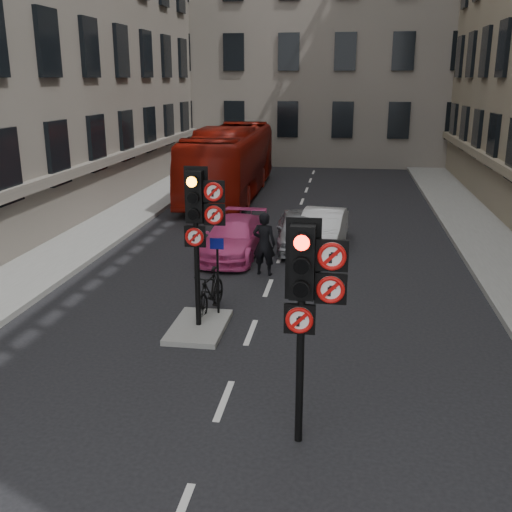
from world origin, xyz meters
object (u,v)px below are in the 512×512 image
(signal_near, at_px, (308,286))
(info_sign, at_px, (218,265))
(motorcycle, at_px, (210,292))
(motorcyclist, at_px, (264,244))
(car_pink, at_px, (234,237))
(signal_far, at_px, (199,213))
(car_silver, at_px, (299,230))
(bus_red, at_px, (230,161))
(car_white, at_px, (323,230))

(signal_near, relative_size, info_sign, 1.93)
(motorcycle, xyz_separation_m, motorcyclist, (0.87, 3.16, 0.38))
(car_pink, relative_size, motorcyclist, 2.24)
(signal_far, xyz_separation_m, car_pink, (-0.38, 5.94, -2.10))
(signal_far, bearing_deg, car_silver, 77.24)
(signal_far, relative_size, motorcyclist, 1.93)
(signal_near, height_order, signal_far, signal_far)
(signal_far, height_order, motorcyclist, signal_far)
(car_silver, relative_size, motorcyclist, 2.02)
(signal_near, bearing_deg, car_pink, 106.69)
(bus_red, xyz_separation_m, motorcyclist, (3.31, -12.00, -0.72))
(info_sign, bearing_deg, car_silver, 77.22)
(signal_far, distance_m, motorcyclist, 4.60)
(signal_near, distance_m, info_sign, 5.46)
(car_pink, bearing_deg, signal_far, -84.01)
(car_white, bearing_deg, car_silver, -166.37)
(signal_far, bearing_deg, info_sign, 73.90)
(car_silver, bearing_deg, car_pink, -155.38)
(bus_red, distance_m, motorcycle, 15.39)
(motorcycle, relative_size, motorcyclist, 0.97)
(bus_red, xyz_separation_m, info_sign, (2.69, -15.42, -0.33))
(car_white, relative_size, motorcycle, 2.15)
(car_pink, bearing_deg, motorcyclist, -53.27)
(signal_far, distance_m, info_sign, 1.59)
(bus_red, xyz_separation_m, motorcycle, (2.44, -15.16, -1.10))
(signal_near, xyz_separation_m, info_sign, (-2.39, 4.74, -1.27))
(motorcyclist, bearing_deg, car_silver, -96.99)
(car_white, xyz_separation_m, motorcyclist, (-1.54, -3.07, 0.29))
(car_silver, xyz_separation_m, motorcycle, (-1.65, -6.11, -0.09))
(signal_near, bearing_deg, bus_red, 104.12)
(signal_near, height_order, car_silver, signal_near)
(car_pink, bearing_deg, motorcycle, -83.65)
(signal_far, relative_size, car_silver, 0.96)
(signal_far, xyz_separation_m, motorcycle, (-0.03, 1.01, -2.16))
(car_silver, bearing_deg, motorcycle, -110.97)
(car_silver, height_order, car_pink, car_silver)
(motorcycle, bearing_deg, info_sign, -39.87)
(signal_near, bearing_deg, car_silver, 95.07)
(car_white, relative_size, motorcyclist, 2.10)
(signal_near, distance_m, car_silver, 11.33)
(signal_far, xyz_separation_m, car_silver, (1.61, 7.12, -2.07))
(signal_near, xyz_separation_m, car_silver, (-0.99, 11.12, -1.95))
(car_silver, bearing_deg, info_sign, -108.26)
(signal_near, relative_size, motorcyclist, 1.93)
(signal_far, height_order, motorcycle, signal_far)
(bus_red, bearing_deg, info_sign, -81.10)
(info_sign, bearing_deg, car_pink, 96.12)
(motorcycle, bearing_deg, car_silver, 82.10)
(car_pink, height_order, bus_red, bus_red)
(signal_far, relative_size, car_pink, 0.86)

